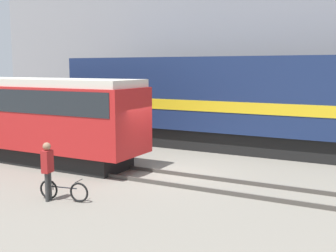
{
  "coord_description": "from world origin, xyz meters",
  "views": [
    {
      "loc": [
        7.61,
        -13.7,
        4.02
      ],
      "look_at": [
        0.15,
        0.28,
        1.8
      ],
      "focal_mm": 45.0,
      "sensor_mm": 36.0,
      "label": 1
    }
  ],
  "objects": [
    {
      "name": "ground_plane",
      "position": [
        0.0,
        0.0,
        0.0
      ],
      "size": [
        120.0,
        120.0,
        0.0
      ],
      "primitive_type": "plane",
      "color": "slate"
    },
    {
      "name": "track_near",
      "position": [
        0.0,
        -0.72,
        0.07
      ],
      "size": [
        60.0,
        1.5,
        0.14
      ],
      "color": "#47423D",
      "rests_on": "ground"
    },
    {
      "name": "track_far",
      "position": [
        0.0,
        5.78,
        0.07
      ],
      "size": [
        60.0,
        1.51,
        0.14
      ],
      "color": "#47423D",
      "rests_on": "ground"
    },
    {
      "name": "building_backdrop",
      "position": [
        0.0,
        12.65,
        6.71
      ],
      "size": [
        37.02,
        6.0,
        13.42
      ],
      "color": "gray",
      "rests_on": "ground"
    },
    {
      "name": "freight_locomotive",
      "position": [
        2.36,
        5.78,
        2.37
      ],
      "size": [
        20.69,
        3.04,
        5.11
      ],
      "color": "black",
      "rests_on": "ground"
    },
    {
      "name": "streetcar",
      "position": [
        -6.6,
        -0.72,
        2.03
      ],
      "size": [
        11.8,
        2.54,
        3.55
      ],
      "color": "black",
      "rests_on": "ground"
    },
    {
      "name": "bicycle",
      "position": [
        -0.99,
        -4.31,
        0.31
      ],
      "size": [
        1.63,
        0.5,
        0.67
      ],
      "color": "black",
      "rests_on": "ground"
    },
    {
      "name": "person",
      "position": [
        -1.39,
        -4.53,
        1.1
      ],
      "size": [
        0.28,
        0.39,
        1.8
      ],
      "color": "#333333",
      "rests_on": "ground"
    }
  ]
}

